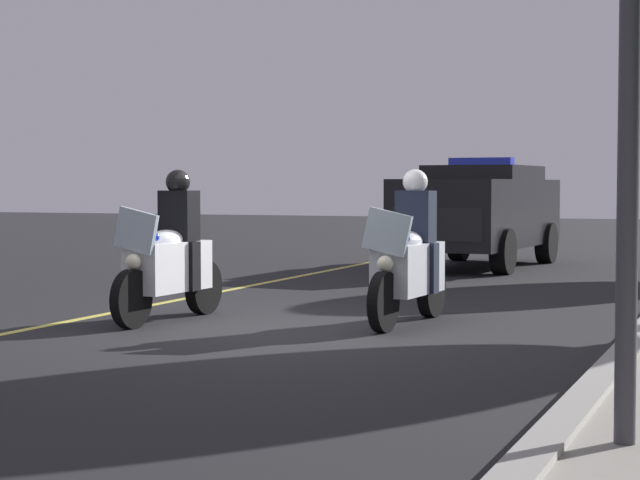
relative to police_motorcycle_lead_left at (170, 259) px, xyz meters
name	(u,v)px	position (x,y,z in m)	size (l,w,h in m)	color
ground_plane	(282,328)	(0.09, 1.43, -0.70)	(80.00, 80.00, 0.00)	black
curb_strip	(640,339)	(0.09, 5.17, -0.62)	(48.00, 0.24, 0.15)	#9E9B93
lane_stripe_center	(88,317)	(0.09, -1.04, -0.70)	(48.00, 0.12, 0.01)	#E0D14C
police_motorcycle_lead_left	(170,259)	(0.00, 0.00, 0.00)	(2.14, 0.60, 1.72)	black
police_motorcycle_lead_right	(409,261)	(-0.72, 2.61, 0.00)	(2.14, 0.60, 1.72)	black
police_suv	(480,210)	(-9.44, 1.25, 0.37)	(5.00, 2.29, 2.05)	black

